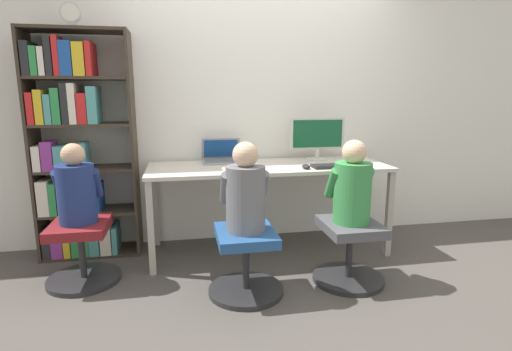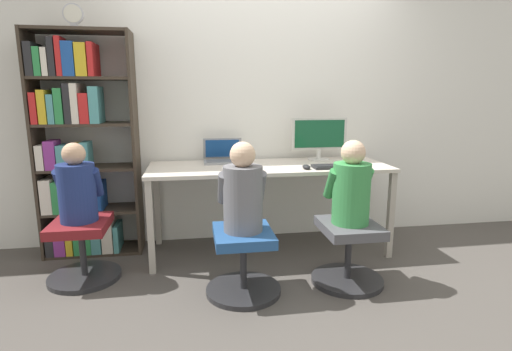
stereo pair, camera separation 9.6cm
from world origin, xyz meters
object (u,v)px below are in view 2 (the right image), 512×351
Objects in this scene: keyboard at (336,166)px; office_chair_left at (348,251)px; person_near_shelf at (77,188)px; person_at_laptop at (243,192)px; desk_clock at (73,14)px; office_chair_side at (82,248)px; office_chair_right at (243,260)px; laptop at (223,157)px; person_at_monitor at (351,188)px; bookshelf at (78,153)px; desktop_monitor at (319,138)px.

keyboard is 0.75m from office_chair_left.
person_at_laptop is at bearing -19.00° from person_near_shelf.
person_near_shelf is at bearing 161.00° from person_at_laptop.
desk_clock is (-1.21, 0.86, 1.26)m from person_at_laptop.
person_at_laptop is at bearing -18.81° from office_chair_side.
office_chair_left and office_chair_right have the same top height.
laptop is 0.57× the size of person_at_monitor.
bookshelf is at bearing 156.40° from office_chair_left.
office_chair_left is 0.28× the size of bookshelf.
office_chair_side is (-1.96, 0.37, 0.00)m from office_chair_left.
office_chair_right is 1.24m from office_chair_side.
bookshelf reaches higher than office_chair_side.
keyboard is 2.41m from desk_clock.
desktop_monitor is 0.99× the size of office_chair_side.
laptop is at bearing 178.83° from desktop_monitor.
office_chair_side is (-2.03, -0.14, -0.55)m from keyboard.
office_chair_side is at bearing 169.38° from office_chair_left.
person_near_shelf is at bearing 169.39° from person_at_monitor.
person_at_monitor reaches higher than person_near_shelf.
desktop_monitor is 1.18m from office_chair_left.
person_at_monitor is 1.99m from person_near_shelf.
person_at_laptop is at bearing -131.50° from desktop_monitor.
desktop_monitor is 0.85× the size of person_at_laptop.
office_chair_right is 0.93m from person_at_monitor.
office_chair_right is 1.33m from person_near_shelf.
keyboard is 2.11m from office_chair_side.
desktop_monitor is 1.29m from person_at_laptop.
desk_clock is (-2.00, 0.83, 1.75)m from office_chair_left.
desk_clock is at bearing -177.55° from desktop_monitor.
office_chair_right is 0.49m from person_at_laptop.
person_at_monitor is at bearing 90.00° from office_chair_left.
desk_clock is at bearing 94.73° from office_chair_side.
desk_clock is 0.30× the size of person_near_shelf.
laptop is 0.57× the size of person_at_laptop.
office_chair_right is at bearing -131.37° from desktop_monitor.
desk_clock reaches higher than keyboard.
bookshelf is at bearing 143.77° from office_chair_right.
office_chair_right is at bearing -35.52° from desk_clock.
laptop reaches higher than office_chair_left.
office_chair_right is at bearing -90.00° from person_at_laptop.
person_near_shelf is (-2.01, -0.54, -0.27)m from desktop_monitor.
person_at_monitor is 2.27m from bookshelf.
desktop_monitor is at bearing 15.13° from person_near_shelf.
person_near_shelf is (-1.96, 0.37, -0.01)m from person_at_monitor.
desk_clock reaches higher than person_near_shelf.
office_chair_side is at bearing 160.99° from office_chair_right.
bookshelf is (-2.12, -0.01, -0.09)m from desktop_monitor.
office_chair_right is 2.29m from desk_clock.
person_at_monitor is (0.00, 0.00, 0.48)m from office_chair_left.
desktop_monitor is 0.28× the size of bookshelf.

